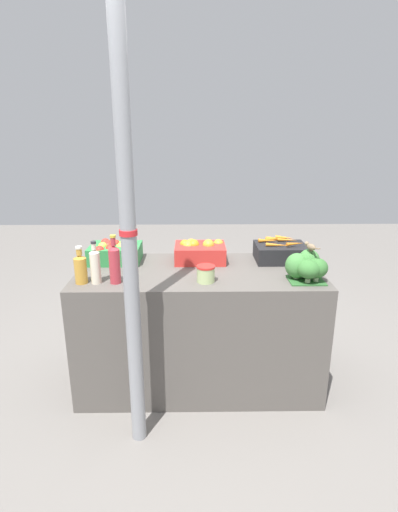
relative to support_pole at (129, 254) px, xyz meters
name	(u,v)px	position (x,y,z in m)	size (l,w,h in m)	color
ground_plane	(199,377)	(0.37, 0.59, -1.15)	(10.00, 10.00, 0.00)	slate
market_table	(199,326)	(0.37, 0.59, -0.73)	(1.64, 0.76, 0.85)	#56514C
support_pole	(129,254)	(0.00, 0.00, 0.00)	(0.09, 0.09, 2.30)	gray
apple_crate	(115,252)	(-0.24, 0.79, -0.23)	(0.36, 0.28, 0.16)	#2D8442
orange_crate	(199,251)	(0.37, 0.79, -0.23)	(0.36, 0.28, 0.16)	red
carrot_crate	(280,252)	(0.96, 0.79, -0.24)	(0.36, 0.28, 0.16)	black
broccoli_pile	(305,266)	(1.03, 0.39, -0.21)	(0.25, 0.23, 0.19)	#2D602D
juice_bottle_amber	(81,268)	(-0.37, 0.36, -0.20)	(0.08, 0.08, 0.24)	gold
juice_bottle_cloudy	(95,265)	(-0.27, 0.36, -0.19)	(0.06, 0.06, 0.27)	beige
juice_bottle_ruby	(115,263)	(-0.16, 0.36, -0.17)	(0.07, 0.07, 0.31)	#B2333D
pickle_jar	(206,274)	(0.41, 0.37, -0.25)	(0.12, 0.12, 0.11)	#B2C684
sparrow_bird	(311,247)	(1.05, 0.39, -0.08)	(0.07, 0.13, 0.05)	#4C3D2D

